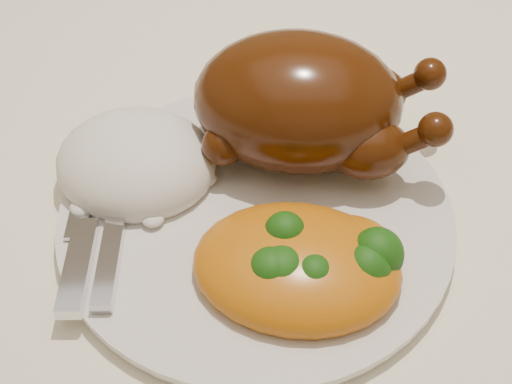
{
  "coord_description": "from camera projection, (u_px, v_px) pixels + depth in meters",
  "views": [
    {
      "loc": [
        -0.15,
        -0.47,
        1.14
      ],
      "look_at": [
        -0.12,
        -0.14,
        0.8
      ],
      "focal_mm": 50.0,
      "sensor_mm": 36.0,
      "label": 1
    }
  ],
  "objects": [
    {
      "name": "dining_table",
      "position": [
        366.0,
        173.0,
        0.68
      ],
      "size": [
        1.6,
        0.9,
        0.76
      ],
      "color": "brown",
      "rests_on": "floor"
    },
    {
      "name": "tablecloth",
      "position": [
        376.0,
        114.0,
        0.63
      ],
      "size": [
        1.73,
        1.03,
        0.18
      ],
      "color": "white",
      "rests_on": "dining_table"
    },
    {
      "name": "dinner_plate",
      "position": [
        256.0,
        218.0,
        0.5
      ],
      "size": [
        0.28,
        0.28,
        0.01
      ],
      "primitive_type": "cylinder",
      "rotation": [
        0.0,
        0.0,
        0.03
      ],
      "color": "silver",
      "rests_on": "tablecloth"
    },
    {
      "name": "roast_chicken",
      "position": [
        304.0,
        102.0,
        0.5
      ],
      "size": [
        0.19,
        0.14,
        0.1
      ],
      "rotation": [
        0.0,
        0.0,
        -0.2
      ],
      "color": "#441B07",
      "rests_on": "dinner_plate"
    },
    {
      "name": "rice_mound",
      "position": [
        136.0,
        163.0,
        0.51
      ],
      "size": [
        0.14,
        0.13,
        0.06
      ],
      "rotation": [
        0.0,
        0.0,
        -0.29
      ],
      "color": "white",
      "rests_on": "dinner_plate"
    },
    {
      "name": "mac_and_cheese",
      "position": [
        309.0,
        263.0,
        0.45
      ],
      "size": [
        0.15,
        0.13,
        0.05
      ],
      "rotation": [
        0.0,
        0.0,
        -0.24
      ],
      "color": "orange",
      "rests_on": "dinner_plate"
    },
    {
      "name": "cutlery",
      "position": [
        96.0,
        232.0,
        0.47
      ],
      "size": [
        0.04,
        0.18,
        0.01
      ],
      "rotation": [
        0.0,
        0.0,
        -0.08
      ],
      "color": "silver",
      "rests_on": "dinner_plate"
    }
  ]
}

